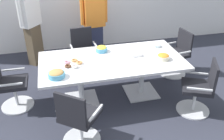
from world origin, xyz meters
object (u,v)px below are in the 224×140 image
(person_standing_0, at_px, (31,21))
(plate_stack, at_px, (156,45))
(conference_table, at_px, (112,66))
(office_chair_0, at_px, (177,55))
(snack_bowl_chips_yellow, at_px, (101,49))
(snack_bowl_chips_orange, at_px, (163,57))
(napkin_pile, at_px, (136,54))
(office_chair_4, at_px, (200,90))
(office_chair_1, at_px, (84,53))
(snack_bowl_cookies, at_px, (56,74))
(office_chair_2, at_px, (10,86))
(person_standing_1, at_px, (94,23))
(office_chair_3, at_px, (78,121))
(donut_platter, at_px, (73,64))

(person_standing_0, xyz_separation_m, plate_stack, (2.25, -1.37, -0.20))
(conference_table, relative_size, office_chair_0, 2.64)
(snack_bowl_chips_yellow, height_order, snack_bowl_chips_orange, snack_bowl_chips_yellow)
(conference_table, distance_m, snack_bowl_chips_yellow, 0.41)
(snack_bowl_chips_yellow, height_order, napkin_pile, snack_bowl_chips_yellow)
(office_chair_0, distance_m, plate_stack, 0.71)
(snack_bowl_chips_yellow, bearing_deg, conference_table, -73.20)
(office_chair_4, xyz_separation_m, plate_stack, (-0.36, 1.06, 0.37))
(napkin_pile, bearing_deg, person_standing_0, 137.40)
(office_chair_1, distance_m, office_chair_4, 2.42)
(napkin_pile, bearing_deg, snack_bowl_chips_orange, -31.86)
(snack_bowl_cookies, bearing_deg, person_standing_0, 101.22)
(conference_table, height_order, person_standing_0, person_standing_0)
(plate_stack, bearing_deg, person_standing_0, 148.76)
(office_chair_2, height_order, snack_bowl_cookies, office_chair_2)
(napkin_pile, bearing_deg, plate_stack, 29.88)
(person_standing_1, bearing_deg, conference_table, 81.60)
(office_chair_3, bearing_deg, office_chair_0, 72.13)
(office_chair_1, distance_m, snack_bowl_cookies, 1.61)
(office_chair_0, height_order, person_standing_0, person_standing_0)
(office_chair_4, bearing_deg, snack_bowl_chips_yellow, 76.77)
(office_chair_1, height_order, office_chair_3, same)
(office_chair_0, distance_m, napkin_pile, 1.20)
(office_chair_2, relative_size, office_chair_4, 1.00)
(person_standing_0, relative_size, plate_stack, 10.24)
(snack_bowl_cookies, bearing_deg, napkin_pile, 17.12)
(person_standing_0, height_order, snack_bowl_chips_yellow, person_standing_0)
(office_chair_0, height_order, office_chair_2, same)
(office_chair_4, relative_size, snack_bowl_cookies, 3.67)
(office_chair_0, relative_size, person_standing_1, 0.54)
(snack_bowl_chips_yellow, bearing_deg, office_chair_4, -38.17)
(office_chair_0, xyz_separation_m, person_standing_1, (-1.50, 1.06, 0.46))
(office_chair_3, distance_m, snack_bowl_chips_orange, 1.79)
(office_chair_4, bearing_deg, office_chair_1, 66.59)
(snack_bowl_chips_orange, xyz_separation_m, snack_bowl_cookies, (-1.77, -0.18, 0.01))
(conference_table, distance_m, office_chair_3, 1.25)
(snack_bowl_chips_orange, xyz_separation_m, donut_platter, (-1.50, 0.15, -0.03))
(snack_bowl_chips_yellow, distance_m, donut_platter, 0.68)
(conference_table, xyz_separation_m, snack_bowl_cookies, (-0.93, -0.36, 0.18))
(office_chair_1, xyz_separation_m, napkin_pile, (0.78, -1.02, 0.37))
(office_chair_0, height_order, plate_stack, office_chair_0)
(snack_bowl_chips_orange, distance_m, donut_platter, 1.50)
(office_chair_0, relative_size, person_standing_0, 0.49)
(office_chair_2, distance_m, snack_bowl_cookies, 0.99)
(office_chair_1, bearing_deg, napkin_pile, 122.02)
(person_standing_0, relative_size, napkin_pile, 11.29)
(person_standing_1, distance_m, snack_bowl_cookies, 2.16)
(donut_platter, bearing_deg, snack_bowl_cookies, -129.15)
(office_chair_0, xyz_separation_m, office_chair_2, (-3.18, -0.41, 0.00))
(office_chair_2, distance_m, office_chair_3, 1.49)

